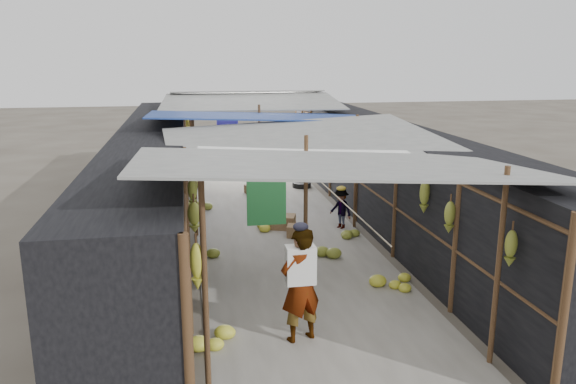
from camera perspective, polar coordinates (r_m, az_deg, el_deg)
ground at (r=7.36m, az=6.86°, el=-18.16°), size 80.00×80.00×0.00m
aisle_slab at (r=13.18m, az=-1.42°, el=-3.34°), size 3.60×16.00×0.02m
stall_left at (r=12.77m, az=-13.51°, el=1.01°), size 1.40×15.00×2.30m
stall_right at (r=13.56m, az=9.90°, el=1.91°), size 1.40×15.00×2.30m
crate_near at (r=12.85m, az=-0.51°, el=-3.08°), size 0.65×0.58×0.33m
crate_mid at (r=12.29m, az=0.97°, el=-4.01°), size 0.53×0.47×0.27m
crate_back at (r=16.14m, az=-3.63°, el=0.26°), size 0.47×0.42×0.26m
black_basin at (r=16.85m, az=1.41°, el=0.71°), size 0.56×0.56×0.17m
vendor_elderly at (r=7.75m, az=1.27°, el=-9.45°), size 0.70×0.58×1.65m
shopper_blue at (r=14.91m, az=-2.55°, el=1.52°), size 0.78×0.64×1.46m
vendor_seated at (r=12.84m, az=5.39°, el=-1.73°), size 0.62×0.70×0.94m
market_canopy at (r=13.02m, az=-1.60°, el=7.25°), size 5.62×15.20×2.77m
hanging_bananas at (r=13.01m, az=-1.55°, el=3.82°), size 3.95×13.92×0.83m
floor_bananas at (r=11.57m, az=-3.86°, el=-5.08°), size 3.78×10.16×0.35m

